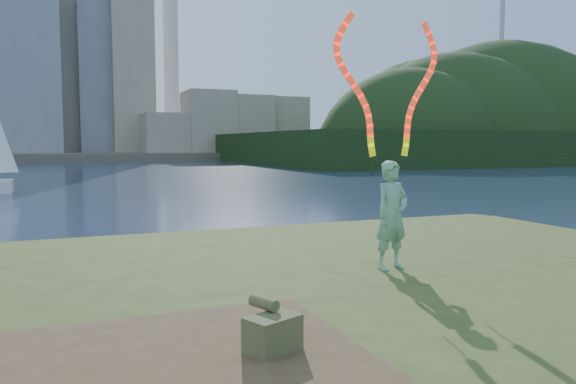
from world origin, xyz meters
name	(u,v)px	position (x,y,z in m)	size (l,w,h in m)	color
ground	(283,319)	(0.00, 0.00, 0.00)	(320.00, 320.00, 0.00)	#1A2843
grassy_knoll	(359,348)	(0.00, -2.30, 0.34)	(20.00, 18.00, 0.80)	#374619
dirt_patch	(181,367)	(-2.20, -3.20, 0.81)	(3.20, 3.00, 0.02)	#47331E
far_shore	(75,155)	(0.00, 95.00, 0.60)	(320.00, 40.00, 1.20)	#504A3A
wooded_hill	(496,159)	(59.57, 59.96, 0.16)	(78.00, 50.00, 63.00)	black
woman_with_ribbons	(391,173)	(1.44, -0.68, 2.22)	(2.01, 0.56, 3.98)	#1F7A46
canvas_bag	(272,332)	(-1.38, -3.15, 0.98)	(0.55, 0.62, 0.44)	#484B2B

